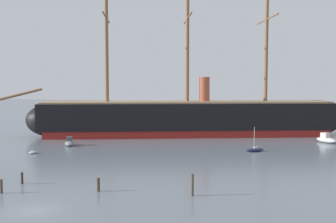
# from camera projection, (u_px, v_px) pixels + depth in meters

# --- Properties ---
(ground_plane) EXTENTS (400.00, 400.00, 0.00)m
(ground_plane) POSITION_uv_depth(u_px,v_px,m) (36.00, 211.00, 37.98)
(ground_plane) COLOR slate
(tall_ship) EXTENTS (73.52, 28.75, 36.41)m
(tall_ship) POSITION_uv_depth(u_px,v_px,m) (187.00, 118.00, 89.32)
(tall_ship) COLOR maroon
(tall_ship) RESTS_ON ground
(dinghy_mid_left) EXTENTS (0.99, 1.99, 0.45)m
(dinghy_mid_left) POSITION_uv_depth(u_px,v_px,m) (33.00, 152.00, 67.53)
(dinghy_mid_left) COLOR silver
(dinghy_mid_left) RESTS_ON ground
(motorboat_alongside_bow) EXTENTS (3.22, 4.25, 1.65)m
(motorboat_alongside_bow) POSITION_uv_depth(u_px,v_px,m) (69.00, 142.00, 75.81)
(motorboat_alongside_bow) COLOR gray
(motorboat_alongside_bow) RESTS_ON ground
(sailboat_alongside_stern) EXTENTS (3.33, 2.49, 4.27)m
(sailboat_alongside_stern) POSITION_uv_depth(u_px,v_px,m) (255.00, 150.00, 69.36)
(sailboat_alongside_stern) COLOR #1E284C
(sailboat_alongside_stern) RESTS_ON ground
(sailboat_far_left) EXTENTS (5.35, 4.10, 6.90)m
(sailboat_far_left) POSITION_uv_depth(u_px,v_px,m) (55.00, 128.00, 98.45)
(sailboat_far_left) COLOR gold
(sailboat_far_left) RESTS_ON ground
(motorboat_far_right) EXTENTS (4.42, 4.69, 1.92)m
(motorboat_far_right) POSITION_uv_depth(u_px,v_px,m) (326.00, 139.00, 79.37)
(motorboat_far_right) COLOR silver
(motorboat_far_right) RESTS_ON ground
(motorboat_distant_centre) EXTENTS (5.19, 4.25, 2.04)m
(motorboat_distant_centre) POSITION_uv_depth(u_px,v_px,m) (198.00, 127.00, 99.33)
(motorboat_distant_centre) COLOR gold
(motorboat_distant_centre) RESTS_ON ground
(mooring_piling_nearest) EXTENTS (0.28, 0.28, 2.34)m
(mooring_piling_nearest) POSITION_uv_depth(u_px,v_px,m) (192.00, 185.00, 42.79)
(mooring_piling_nearest) COLOR #4C3D2D
(mooring_piling_nearest) RESTS_ON ground
(mooring_piling_left_pair) EXTENTS (0.32, 0.32, 1.48)m
(mooring_piling_left_pair) POSITION_uv_depth(u_px,v_px,m) (98.00, 185.00, 44.55)
(mooring_piling_left_pair) COLOR #423323
(mooring_piling_left_pair) RESTS_ON ground
(mooring_piling_right_pair) EXTENTS (0.27, 0.27, 1.37)m
(mooring_piling_right_pair) POSITION_uv_depth(u_px,v_px,m) (22.00, 178.00, 47.78)
(mooring_piling_right_pair) COLOR #382B1E
(mooring_piling_right_pair) RESTS_ON ground
(mooring_piling_midwater) EXTENTS (0.30, 0.30, 1.51)m
(mooring_piling_midwater) POSITION_uv_depth(u_px,v_px,m) (1.00, 186.00, 43.82)
(mooring_piling_midwater) COLOR #4C3D2D
(mooring_piling_midwater) RESTS_ON ground
(seagull_in_flight) EXTENTS (0.86, 1.12, 0.14)m
(seagull_in_flight) POSITION_uv_depth(u_px,v_px,m) (133.00, 67.00, 65.31)
(seagull_in_flight) COLOR silver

